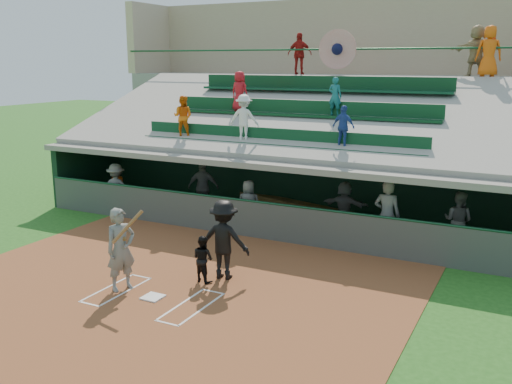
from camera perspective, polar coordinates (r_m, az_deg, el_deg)
The scene contains 22 objects.
ground at distance 13.09m, azimuth -10.28°, elevation -10.44°, with size 100.00×100.00×0.00m, color #205818.
dirt_slab at distance 13.46m, azimuth -8.98°, elevation -9.68°, with size 11.00×9.00×0.02m, color brown.
home_plate at distance 13.08m, azimuth -10.28°, elevation -10.30°, with size 0.43×0.43×0.03m, color white.
batters_box_chalk at distance 13.08m, azimuth -10.28°, elevation -10.35°, with size 2.65×1.85×0.01m.
dugout_floor at distance 18.57m, azimuth 2.35°, elevation -3.10°, with size 16.00×3.50×0.04m, color gray.
concourse_slab at distance 24.32m, azimuth 9.07°, elevation 6.06°, with size 20.00×3.00×4.60m, color gray.
grandstand at distance 21.53m, azimuth 6.57°, elevation 5.15°, with size 20.40×10.40×7.80m.
batter_at_plate at distance 13.36m, azimuth -13.35°, elevation -5.58°, with size 0.98×0.83×1.95m.
catcher at distance 13.66m, azimuth -5.33°, elevation -6.65°, with size 0.55×0.43×1.13m, color black.
home_umpire at distance 13.71m, azimuth -3.22°, elevation -4.77°, with size 1.24×0.72×1.93m, color black.
dugout_bench at distance 19.62m, azimuth 3.56°, elevation -1.51°, with size 14.70×0.44×0.44m, color brown.
white_table at distance 21.30m, azimuth -13.78°, elevation -0.42°, with size 0.74×0.55×0.64m, color white.
water_cooler at distance 21.18m, azimuth -13.71°, elevation 0.93°, with size 0.38×0.38×0.38m, color #D14C0C.
dugout_player_a at distance 20.14m, azimuth -13.79°, elevation 0.36°, with size 1.10×0.63×1.70m, color #5C5F59.
dugout_player_b at distance 19.56m, azimuth -5.29°, elevation 0.48°, with size 1.06×0.44×1.81m, color #595C57.
dugout_player_c at distance 17.66m, azimuth -0.74°, elevation -1.27°, with size 0.75×0.49×1.54m, color #5F625C.
dugout_player_d at distance 17.67m, azimuth 8.83°, elevation -1.41°, with size 1.44×0.46×1.55m, color #5E605B.
dugout_player_e at distance 16.04m, azimuth 12.95°, elevation -2.29°, with size 0.72×0.47×1.97m, color #5E605B.
dugout_player_f at distance 16.69m, azimuth 19.55°, elevation -2.71°, with size 0.80×0.62×1.64m, color #61635D.
concourse_staff_a at distance 23.48m, azimuth 4.39°, elevation 13.60°, with size 0.97×0.41×1.66m, color #A51712.
concourse_staff_b at distance 21.63m, azimuth 22.27°, elevation 12.88°, with size 0.86×0.56×1.75m, color #EA5B0D.
concourse_staff_c at distance 22.17m, azimuth 21.16°, elevation 13.01°, with size 1.67×0.53×1.81m, color tan.
Camera 1 is at (7.40, -9.50, 5.15)m, focal length 40.00 mm.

